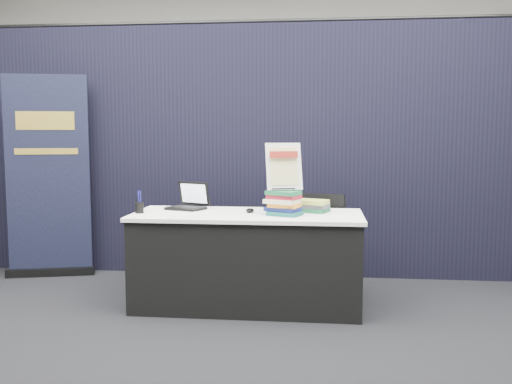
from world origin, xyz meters
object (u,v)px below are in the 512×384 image
(book_stack_tall, at_px, (283,203))
(book_stack_short, at_px, (312,206))
(display_table, at_px, (247,260))
(pullup_banner, at_px, (49,188))
(stacking_chair, at_px, (322,241))
(laptop, at_px, (187,203))
(info_sign, at_px, (284,167))

(book_stack_tall, distance_m, book_stack_short, 0.30)
(display_table, xyz_separation_m, pullup_banner, (-2.01, 0.76, 0.48))
(display_table, xyz_separation_m, stacking_chair, (0.59, 0.32, 0.10))
(laptop, height_order, pullup_banner, pullup_banner)
(laptop, distance_m, book_stack_tall, 0.86)
(laptop, relative_size, stacking_chair, 0.40)
(book_stack_short, bearing_deg, pullup_banner, 165.92)
(book_stack_short, bearing_deg, info_sign, -140.73)
(display_table, xyz_separation_m, book_stack_tall, (0.29, -0.08, 0.47))
(book_stack_short, height_order, stacking_chair, stacking_chair)
(laptop, distance_m, pullup_banner, 1.59)
(stacking_chair, bearing_deg, book_stack_short, -104.57)
(book_stack_short, height_order, info_sign, info_sign)
(display_table, height_order, stacking_chair, stacking_chair)
(display_table, relative_size, book_stack_short, 6.64)
(pullup_banner, bearing_deg, display_table, -35.79)
(pullup_banner, bearing_deg, stacking_chair, -24.71)
(display_table, distance_m, book_stack_tall, 0.56)
(display_table, bearing_deg, info_sign, -8.85)
(display_table, height_order, book_stack_short, book_stack_short)
(book_stack_tall, height_order, book_stack_short, book_stack_tall)
(laptop, relative_size, book_stack_short, 1.28)
(laptop, relative_size, info_sign, 0.92)
(book_stack_short, distance_m, stacking_chair, 0.38)
(laptop, height_order, stacking_chair, laptop)
(display_table, xyz_separation_m, book_stack_short, (0.50, 0.13, 0.42))
(stacking_chair, bearing_deg, display_table, -141.52)
(laptop, relative_size, book_stack_tall, 1.22)
(book_stack_tall, xyz_separation_m, info_sign, (0.00, 0.03, 0.27))
(laptop, height_order, book_stack_tall, laptop)
(display_table, distance_m, book_stack_short, 0.67)
(display_table, xyz_separation_m, info_sign, (0.29, -0.04, 0.74))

